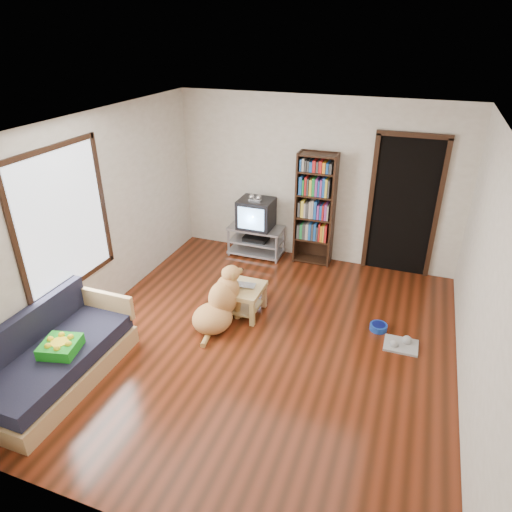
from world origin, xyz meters
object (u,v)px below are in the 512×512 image
(coffee_table, at_px, (242,294))
(dog, at_px, (220,305))
(bookshelf, at_px, (315,204))
(tv_stand, at_px, (256,240))
(crt_tv, at_px, (257,213))
(sofa, at_px, (55,360))
(laptop, at_px, (241,287))
(dog_bowl, at_px, (378,327))
(green_cushion, at_px, (61,347))
(grey_rag, at_px, (401,345))

(coffee_table, distance_m, dog, 0.38)
(bookshelf, xyz_separation_m, dog, (-0.69, -2.15, -0.71))
(tv_stand, bearing_deg, bookshelf, 5.63)
(crt_tv, bearing_deg, tv_stand, -90.00)
(bookshelf, height_order, sofa, bookshelf)
(tv_stand, height_order, bookshelf, bookshelf)
(laptop, distance_m, coffee_table, 0.14)
(dog_bowl, bearing_deg, tv_stand, 146.13)
(tv_stand, xyz_separation_m, bookshelf, (0.95, 0.09, 0.73))
(laptop, height_order, coffee_table, laptop)
(tv_stand, relative_size, sofa, 0.50)
(green_cushion, relative_size, sofa, 0.20)
(green_cushion, bearing_deg, grey_rag, 15.69)
(sofa, bearing_deg, green_cushion, -0.59)
(laptop, height_order, crt_tv, crt_tv)
(tv_stand, bearing_deg, green_cushion, -103.17)
(laptop, relative_size, dog_bowl, 1.61)
(laptop, bearing_deg, bookshelf, 67.93)
(green_cushion, relative_size, dog_bowl, 1.66)
(green_cushion, bearing_deg, sofa, 165.69)
(grey_rag, distance_m, sofa, 3.98)
(bookshelf, bearing_deg, tv_stand, -174.37)
(green_cushion, distance_m, dog, 1.93)
(dog_bowl, xyz_separation_m, grey_rag, (0.30, -0.25, -0.03))
(sofa, distance_m, coffee_table, 2.37)
(dog, bearing_deg, grey_rag, 8.19)
(grey_rag, height_order, tv_stand, tv_stand)
(green_cushion, distance_m, grey_rag, 3.89)
(grey_rag, xyz_separation_m, bookshelf, (-1.56, 1.83, 0.99))
(laptop, height_order, sofa, sofa)
(green_cushion, relative_size, grey_rag, 0.91)
(green_cushion, xyz_separation_m, coffee_table, (1.28, 1.92, -0.20))
(dog_bowl, height_order, bookshelf, bookshelf)
(grey_rag, xyz_separation_m, tv_stand, (-2.51, 1.74, 0.25))
(bookshelf, bearing_deg, grey_rag, -49.47)
(dog_bowl, xyz_separation_m, tv_stand, (-2.21, 1.49, 0.23))
(grey_rag, relative_size, bookshelf, 0.22)
(laptop, relative_size, coffee_table, 0.64)
(crt_tv, bearing_deg, sofa, -104.93)
(grey_rag, bearing_deg, bookshelf, 130.53)
(laptop, relative_size, bookshelf, 0.20)
(coffee_table, bearing_deg, dog_bowl, 7.35)
(dog_bowl, distance_m, bookshelf, 2.24)
(dog_bowl, xyz_separation_m, sofa, (-3.19, -2.14, 0.22))
(tv_stand, height_order, sofa, sofa)
(green_cushion, bearing_deg, tv_stand, 63.11)
(dog_bowl, xyz_separation_m, bookshelf, (-1.26, 1.58, 0.96))
(dog_bowl, bearing_deg, crt_tv, 145.74)
(green_cushion, relative_size, laptop, 1.03)
(grey_rag, height_order, crt_tv, crt_tv)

